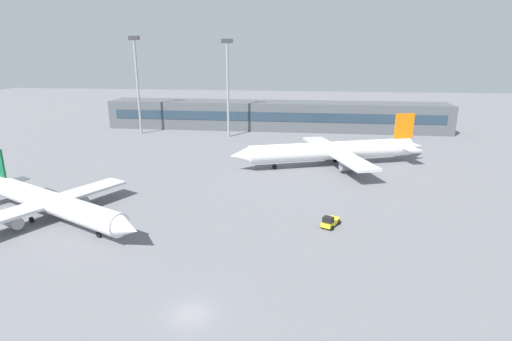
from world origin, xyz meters
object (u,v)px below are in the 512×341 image
airplane_near (51,203)px  baggage_tug_yellow (330,222)px  airplane_mid (331,151)px  floodlight_tower_west (137,79)px  floodlight_tower_east (228,82)px

airplane_near → baggage_tug_yellow: airplane_near is taller
airplane_near → airplane_mid: airplane_mid is taller
floodlight_tower_west → baggage_tug_yellow: bearing=-49.2°
baggage_tug_yellow → floodlight_tower_east: size_ratio=0.14×
airplane_mid → baggage_tug_yellow: 33.81m
airplane_near → floodlight_tower_west: bearing=101.8°
airplane_near → airplane_mid: 56.44m
airplane_mid → floodlight_tower_west: bearing=151.8°
baggage_tug_yellow → floodlight_tower_west: bearing=130.8°
floodlight_tower_west → floodlight_tower_east: floodlight_tower_west is taller
airplane_near → floodlight_tower_east: floodlight_tower_east is taller
airplane_near → floodlight_tower_west: size_ratio=1.21×
floodlight_tower_east → airplane_mid: bearing=-45.5°
airplane_near → baggage_tug_yellow: size_ratio=9.06×
airplane_mid → floodlight_tower_east: floodlight_tower_east is taller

